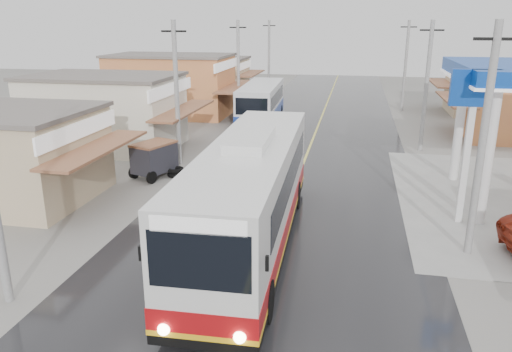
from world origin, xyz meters
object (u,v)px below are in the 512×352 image
object	(u,v)px
second_bus	(261,103)
tyre_stack	(176,172)
coach_bus	(251,194)
cyclist	(231,154)
tricycle_near	(154,157)

from	to	relation	value
second_bus	tyre_stack	distance (m)	14.50
coach_bus	second_bus	size ratio (longest dim) A/B	1.38
cyclist	coach_bus	bearing A→B (deg)	-80.39
coach_bus	tricycle_near	world-z (taller)	coach_bus
second_bus	tricycle_near	world-z (taller)	second_bus
tricycle_near	cyclist	bearing A→B (deg)	60.02
coach_bus	cyclist	xyz separation A→B (m)	(-3.34, 10.22, -1.32)
cyclist	second_bus	bearing A→B (deg)	83.67
cyclist	tyre_stack	size ratio (longest dim) A/B	2.25
second_bus	cyclist	bearing A→B (deg)	-90.53
second_bus	cyclist	distance (m)	11.76
cyclist	tricycle_near	bearing A→B (deg)	-148.37
cyclist	tricycle_near	world-z (taller)	cyclist
second_bus	tyre_stack	size ratio (longest dim) A/B	10.43
coach_bus	cyclist	bearing A→B (deg)	106.51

